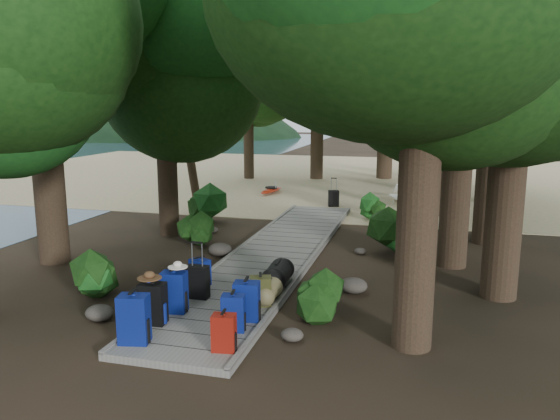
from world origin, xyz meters
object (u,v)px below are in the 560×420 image
(backpack_left_a, at_px, (134,316))
(duffel_right_khaki, at_px, (268,291))
(backpack_right_c, at_px, (247,299))
(duffel_right_black, at_px, (278,274))
(backpack_right_a, at_px, (224,331))
(backpack_left_c, at_px, (174,290))
(kayak, at_px, (271,189))
(backpack_left_d, at_px, (200,271))
(backpack_left_b, at_px, (153,301))
(lone_suitcase_on_sand, at_px, (334,198))
(backpack_right_d, at_px, (260,289))
(backpack_right_b, at_px, (233,311))
(suitcase_on_boardwalk, at_px, (198,282))
(sun_lounger, at_px, (401,194))

(backpack_left_a, xyz_separation_m, duffel_right_khaki, (1.45, 2.20, -0.23))
(backpack_right_c, relative_size, duffel_right_black, 0.96)
(backpack_left_a, bearing_deg, backpack_right_a, -7.47)
(backpack_left_c, distance_m, kayak, 13.41)
(backpack_left_d, bearing_deg, backpack_left_b, -63.07)
(backpack_left_a, relative_size, lone_suitcase_on_sand, 1.40)
(backpack_right_a, relative_size, backpack_right_d, 1.04)
(backpack_right_b, distance_m, kayak, 14.13)
(backpack_left_c, height_order, duffel_right_khaki, backpack_left_c)
(backpack_left_d, distance_m, duffel_right_black, 1.54)
(backpack_left_b, bearing_deg, kayak, 93.51)
(backpack_left_c, bearing_deg, backpack_right_a, -48.18)
(backpack_left_b, bearing_deg, suitcase_on_boardwalk, 75.60)
(backpack_right_b, bearing_deg, sun_lounger, 70.75)
(suitcase_on_boardwalk, bearing_deg, kayak, 99.05)
(backpack_left_a, bearing_deg, backpack_left_c, 77.46)
(backpack_right_b, xyz_separation_m, sun_lounger, (1.99, 13.08, -0.12))
(backpack_right_a, height_order, backpack_right_d, backpack_right_a)
(backpack_left_b, height_order, backpack_right_d, backpack_left_b)
(suitcase_on_boardwalk, bearing_deg, backpack_right_d, -3.31)
(backpack_right_d, bearing_deg, backpack_left_b, -157.26)
(backpack_right_d, relative_size, sun_lounger, 0.30)
(backpack_right_b, height_order, backpack_right_c, backpack_right_c)
(backpack_left_c, bearing_deg, duffel_right_black, 45.48)
(backpack_left_a, relative_size, backpack_right_a, 1.36)
(backpack_right_a, relative_size, duffel_right_khaki, 1.08)
(kayak, bearing_deg, backpack_right_c, -66.65)
(duffel_right_black, relative_size, sun_lounger, 0.39)
(backpack_left_c, xyz_separation_m, backpack_left_d, (-0.14, 1.45, -0.11))
(backpack_left_a, height_order, kayak, backpack_left_a)
(backpack_left_b, distance_m, duffel_right_khaki, 2.13)
(backpack_left_a, relative_size, backpack_left_b, 1.09)
(backpack_left_d, height_order, sun_lounger, backpack_left_d)
(backpack_right_c, bearing_deg, duffel_right_khaki, 75.66)
(backpack_left_a, height_order, backpack_left_d, backpack_left_a)
(backpack_right_c, distance_m, duffel_right_black, 1.79)
(backpack_left_b, height_order, duffel_right_khaki, backpack_left_b)
(backpack_left_a, distance_m, backpack_right_c, 1.85)
(backpack_left_a, relative_size, duffel_right_khaki, 1.48)
(kayak, height_order, sun_lounger, sun_lounger)
(backpack_left_c, bearing_deg, sun_lounger, 68.74)
(backpack_right_a, bearing_deg, duffel_right_black, 81.93)
(kayak, bearing_deg, duffel_right_khaki, -65.20)
(backpack_right_c, bearing_deg, lone_suitcase_on_sand, 83.91)
(backpack_right_d, height_order, lone_suitcase_on_sand, backpack_right_d)
(suitcase_on_boardwalk, bearing_deg, backpack_left_b, -100.68)
(backpack_left_d, bearing_deg, backpack_right_b, -28.48)
(suitcase_on_boardwalk, bearing_deg, lone_suitcase_on_sand, 84.78)
(backpack_right_a, xyz_separation_m, duffel_right_khaki, (0.06, 2.11, -0.12))
(lone_suitcase_on_sand, bearing_deg, kayak, 125.32)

